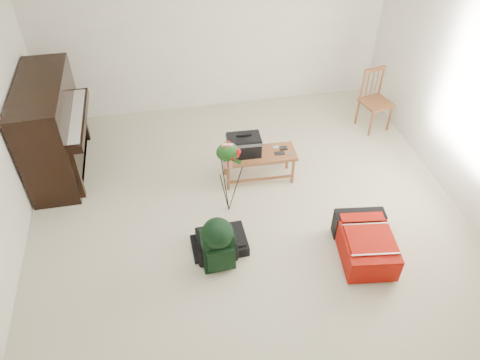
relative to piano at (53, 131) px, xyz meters
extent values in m
cube|color=beige|center=(2.19, -1.60, -0.60)|extent=(5.00, 5.50, 0.01)
cube|color=white|center=(2.19, -1.60, 1.90)|extent=(5.00, 5.50, 0.01)
cube|color=white|center=(2.19, 1.15, 0.65)|extent=(5.00, 0.04, 2.50)
cube|color=black|center=(-0.01, 0.00, 0.03)|extent=(0.55, 1.50, 1.25)
cube|color=black|center=(0.29, 0.00, 0.13)|extent=(0.28, 1.30, 0.10)
cube|color=white|center=(0.29, 0.00, 0.18)|extent=(0.22, 1.20, 0.02)
cube|color=black|center=(0.04, 0.00, -0.55)|extent=(0.45, 1.30, 0.10)
cube|color=#9A5A32|center=(2.46, -0.69, -0.21)|extent=(0.92, 0.40, 0.04)
cylinder|color=#9A5A32|center=(2.05, -0.84, -0.41)|extent=(0.04, 0.04, 0.37)
cylinder|color=#9A5A32|center=(2.05, -0.55, -0.41)|extent=(0.04, 0.04, 0.37)
cylinder|color=#9A5A32|center=(2.87, -0.84, -0.41)|extent=(0.04, 0.04, 0.37)
cylinder|color=#9A5A32|center=(2.87, -0.55, -0.41)|extent=(0.04, 0.04, 0.37)
cube|color=#9A5A32|center=(4.33, 0.11, -0.19)|extent=(0.46, 0.46, 0.04)
cylinder|color=#9A5A32|center=(4.17, -0.05, -0.41)|extent=(0.03, 0.03, 0.39)
cylinder|color=#9A5A32|center=(4.17, 0.28, -0.41)|extent=(0.03, 0.03, 0.39)
cylinder|color=#9A5A32|center=(4.50, -0.05, -0.41)|extent=(0.03, 0.03, 0.39)
cylinder|color=#9A5A32|center=(4.50, 0.28, -0.41)|extent=(0.03, 0.03, 0.39)
cube|color=#9A5A32|center=(4.33, 0.28, 0.25)|extent=(0.34, 0.12, 0.05)
cylinder|color=#9A5A32|center=(4.17, 0.28, 0.03)|extent=(0.03, 0.03, 0.47)
cylinder|color=#9A5A32|center=(4.50, 0.28, 0.03)|extent=(0.03, 0.03, 0.47)
cube|color=#A71607|center=(3.29, -2.13, -0.43)|extent=(0.62, 0.84, 0.30)
cube|color=black|center=(3.29, -1.83, -0.43)|extent=(0.56, 0.25, 0.32)
cube|color=#A71607|center=(3.29, -2.19, -0.27)|extent=(0.52, 0.50, 0.02)
cube|color=silver|center=(3.29, -2.41, -0.26)|extent=(0.49, 0.08, 0.01)
cube|color=black|center=(1.82, -1.72, -0.54)|extent=(0.54, 0.44, 0.13)
cube|color=black|center=(1.82, -1.72, -0.46)|extent=(0.48, 0.37, 0.03)
cube|color=white|center=(1.84, -1.74, -0.43)|extent=(0.24, 0.32, 0.01)
cube|color=black|center=(1.76, -1.65, -0.40)|extent=(0.17, 0.11, 0.05)
cube|color=black|center=(1.74, -1.97, -0.35)|extent=(0.34, 0.21, 0.49)
cube|color=black|center=(1.74, -2.09, -0.38)|extent=(0.27, 0.07, 0.28)
sphere|color=black|center=(1.74, -1.97, -0.11)|extent=(0.32, 0.32, 0.32)
cube|color=black|center=(1.67, -1.86, -0.36)|extent=(0.05, 0.03, 0.44)
cube|color=black|center=(1.82, -1.86, -0.36)|extent=(0.05, 0.03, 0.44)
cylinder|color=black|center=(1.99, -1.18, 0.19)|extent=(0.01, 0.01, 0.26)
ellipsoid|color=#1A4B17|center=(1.99, -1.18, 0.27)|extent=(0.25, 0.18, 0.23)
cube|color=red|center=(1.99, -1.20, 0.35)|extent=(0.13, 0.06, 0.07)
camera|label=1|loc=(1.37, -5.07, 3.36)|focal=35.00mm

